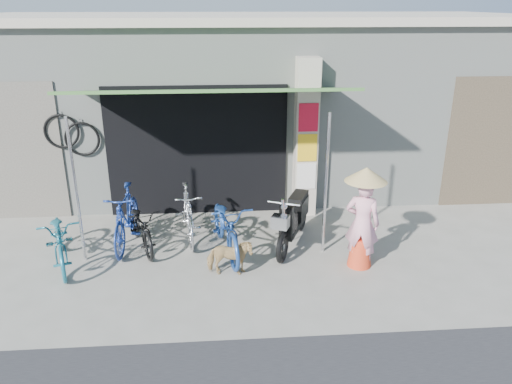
{
  "coord_description": "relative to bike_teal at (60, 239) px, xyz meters",
  "views": [
    {
      "loc": [
        -0.78,
        -6.61,
        3.92
      ],
      "look_at": [
        -0.2,
        1.0,
        1.0
      ],
      "focal_mm": 35.0,
      "sensor_mm": 36.0,
      "label": 1
    }
  ],
  "objects": [
    {
      "name": "ground",
      "position": [
        3.3,
        -0.62,
        -0.44
      ],
      "size": [
        80.0,
        80.0,
        0.0
      ],
      "primitive_type": "plane",
      "color": "gray",
      "rests_on": "ground"
    },
    {
      "name": "bicycle_shop",
      "position": [
        3.3,
        4.47,
        1.39
      ],
      "size": [
        12.3,
        5.3,
        3.66
      ],
      "color": "#A9AFA6",
      "rests_on": "ground"
    },
    {
      "name": "shop_pillar",
      "position": [
        4.15,
        1.83,
        1.05
      ],
      "size": [
        0.42,
        0.44,
        3.0
      ],
      "color": "#BAAE9F",
      "rests_on": "ground"
    },
    {
      "name": "awning",
      "position": [
        2.4,
        1.01,
        2.07
      ],
      "size": [
        4.6,
        1.88,
        2.72
      ],
      "color": "#37632C",
      "rests_on": "ground"
    },
    {
      "name": "neighbour_right",
      "position": [
        8.3,
        1.97,
        0.86
      ],
      "size": [
        2.6,
        0.06,
        2.6
      ],
      "primitive_type": "cube",
      "color": "brown",
      "rests_on": "ground"
    },
    {
      "name": "bike_teal",
      "position": [
        0.0,
        0.0,
        0.0
      ],
      "size": [
        1.11,
        1.79,
        0.89
      ],
      "primitive_type": "imported",
      "rotation": [
        0.0,
        0.0,
        0.33
      ],
      "color": "#1B687C",
      "rests_on": "ground"
    },
    {
      "name": "bike_blue",
      "position": [
        0.92,
        0.63,
        0.07
      ],
      "size": [
        0.58,
        1.73,
        1.03
      ],
      "primitive_type": "imported",
      "rotation": [
        0.0,
        0.0,
        -0.06
      ],
      "color": "navy",
      "rests_on": "ground"
    },
    {
      "name": "bike_black",
      "position": [
        1.18,
        0.51,
        -0.05
      ],
      "size": [
        1.03,
        1.59,
        0.79
      ],
      "primitive_type": "imported",
      "rotation": [
        0.0,
        0.0,
        0.36
      ],
      "color": "black",
      "rests_on": "ground"
    },
    {
      "name": "bike_silver",
      "position": [
        1.95,
        0.79,
        0.03
      ],
      "size": [
        0.66,
        1.63,
        0.95
      ],
      "primitive_type": "imported",
      "rotation": [
        0.0,
        0.0,
        0.14
      ],
      "color": "silver",
      "rests_on": "ground"
    },
    {
      "name": "bike_navy",
      "position": [
        2.61,
        0.22,
        0.03
      ],
      "size": [
        0.96,
        1.91,
        0.96
      ],
      "primitive_type": "imported",
      "rotation": [
        0.0,
        0.0,
        0.19
      ],
      "color": "navy",
      "rests_on": "ground"
    },
    {
      "name": "street_dog",
      "position": [
        2.63,
        -0.52,
        -0.15
      ],
      "size": [
        0.72,
        0.36,
        0.59
      ],
      "primitive_type": "imported",
      "rotation": [
        0.0,
        0.0,
        1.51
      ],
      "color": "tan",
      "rests_on": "ground"
    },
    {
      "name": "moped",
      "position": [
        3.75,
        0.45,
        0.02
      ],
      "size": [
        0.87,
        1.71,
        1.02
      ],
      "rotation": [
        0.0,
        0.0,
        -0.4
      ],
      "color": "black",
      "rests_on": "ground"
    },
    {
      "name": "nun",
      "position": [
        4.69,
        -0.38,
        0.37
      ],
      "size": [
        0.64,
        0.64,
        1.63
      ],
      "rotation": [
        0.0,
        0.0,
        2.72
      ],
      "color": "pink",
      "rests_on": "ground"
    }
  ]
}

